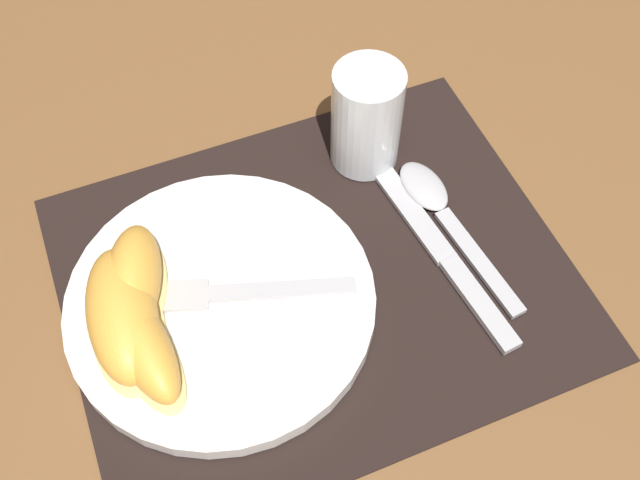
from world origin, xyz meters
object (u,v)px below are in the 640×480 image
object	(u,v)px
knife	(436,245)
fork	(219,294)
citrus_wedge_2	(139,340)
citrus_wedge_0	(134,281)
spoon	(438,205)
citrus_wedge_1	(123,315)
plate	(222,306)
juice_glass	(366,123)

from	to	relation	value
knife	fork	bearing A→B (deg)	175.23
fork	citrus_wedge_2	size ratio (longest dim) A/B	1.45
fork	citrus_wedge_0	bearing A→B (deg)	156.94
citrus_wedge_0	spoon	bearing A→B (deg)	-1.00
citrus_wedge_1	citrus_wedge_2	distance (m)	0.02
plate	spoon	size ratio (longest dim) A/B	1.42
knife	juice_glass	bearing A→B (deg)	97.89
juice_glass	fork	size ratio (longest dim) A/B	0.54
juice_glass	spoon	distance (m)	0.09
juice_glass	plate	bearing A→B (deg)	-148.28
juice_glass	citrus_wedge_2	world-z (taller)	juice_glass
plate	citrus_wedge_2	world-z (taller)	citrus_wedge_2
knife	spoon	bearing A→B (deg)	61.75
plate	juice_glass	size ratio (longest dim) A/B	2.47
plate	citrus_wedge_0	bearing A→B (deg)	152.71
knife	citrus_wedge_0	world-z (taller)	citrus_wedge_0
plate	juice_glass	distance (m)	0.20
knife	plate	bearing A→B (deg)	176.86
plate	citrus_wedge_0	distance (m)	0.07
spoon	fork	distance (m)	0.21
citrus_wedge_1	fork	bearing A→B (deg)	0.65
juice_glass	citrus_wedge_1	world-z (taller)	juice_glass
spoon	citrus_wedge_2	distance (m)	0.28
plate	fork	distance (m)	0.01
juice_glass	citrus_wedge_0	world-z (taller)	juice_glass
citrus_wedge_1	citrus_wedge_0	bearing A→B (deg)	59.53
spoon	citrus_wedge_2	world-z (taller)	citrus_wedge_2
juice_glass	knife	world-z (taller)	juice_glass
juice_glass	citrus_wedge_0	xyz separation A→B (m)	(-0.23, -0.07, -0.01)
knife	citrus_wedge_0	size ratio (longest dim) A/B	2.14
plate	juice_glass	bearing A→B (deg)	31.72
citrus_wedge_1	citrus_wedge_2	bearing A→B (deg)	-75.97
spoon	fork	world-z (taller)	fork
spoon	citrus_wedge_1	size ratio (longest dim) A/B	1.39
knife	citrus_wedge_1	world-z (taller)	citrus_wedge_1
juice_glass	citrus_wedge_2	size ratio (longest dim) A/B	0.78
spoon	citrus_wedge_2	bearing A→B (deg)	-170.87
spoon	citrus_wedge_1	distance (m)	0.28
knife	citrus_wedge_2	size ratio (longest dim) A/B	1.81
plate	fork	xyz separation A→B (m)	(-0.00, 0.01, 0.01)
spoon	knife	bearing A→B (deg)	-118.25
citrus_wedge_1	spoon	bearing A→B (deg)	4.29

